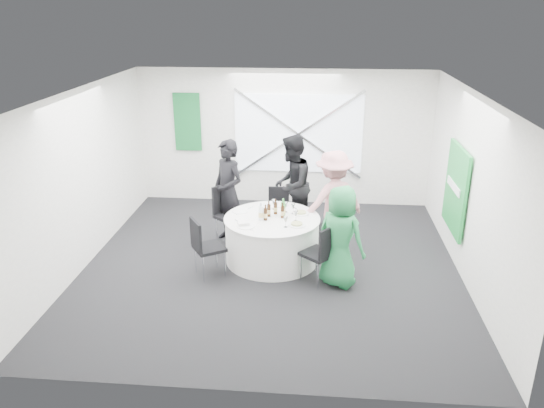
# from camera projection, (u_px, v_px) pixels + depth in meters

# --- Properties ---
(floor) EXTENTS (6.00, 6.00, 0.00)m
(floor) POSITION_uv_depth(u_px,v_px,m) (271.00, 266.00, 8.64)
(floor) COLOR black
(floor) RESTS_ON ground
(ceiling) EXTENTS (6.00, 6.00, 0.00)m
(ceiling) POSITION_uv_depth(u_px,v_px,m) (271.00, 93.00, 7.64)
(ceiling) COLOR white
(ceiling) RESTS_ON wall_back
(wall_back) EXTENTS (6.00, 0.00, 6.00)m
(wall_back) POSITION_uv_depth(u_px,v_px,m) (284.00, 138.00, 10.93)
(wall_back) COLOR silver
(wall_back) RESTS_ON floor
(wall_front) EXTENTS (6.00, 0.00, 6.00)m
(wall_front) POSITION_uv_depth(u_px,v_px,m) (244.00, 280.00, 5.35)
(wall_front) COLOR silver
(wall_front) RESTS_ON floor
(wall_left) EXTENTS (0.00, 6.00, 6.00)m
(wall_left) POSITION_uv_depth(u_px,v_px,m) (82.00, 179.00, 8.39)
(wall_left) COLOR silver
(wall_left) RESTS_ON floor
(wall_right) EXTENTS (0.00, 6.00, 6.00)m
(wall_right) POSITION_uv_depth(u_px,v_px,m) (471.00, 190.00, 7.90)
(wall_right) COLOR silver
(wall_right) RESTS_ON floor
(window_panel) EXTENTS (2.60, 0.03, 1.60)m
(window_panel) POSITION_uv_depth(u_px,v_px,m) (298.00, 134.00, 10.84)
(window_panel) COLOR white
(window_panel) RESTS_ON wall_back
(window_brace_a) EXTENTS (2.63, 0.05, 1.84)m
(window_brace_a) POSITION_uv_depth(u_px,v_px,m) (298.00, 134.00, 10.80)
(window_brace_a) COLOR silver
(window_brace_a) RESTS_ON window_panel
(window_brace_b) EXTENTS (2.63, 0.05, 1.84)m
(window_brace_b) POSITION_uv_depth(u_px,v_px,m) (298.00, 134.00, 10.80)
(window_brace_b) COLOR silver
(window_brace_b) RESTS_ON window_panel
(green_banner) EXTENTS (0.55, 0.04, 1.20)m
(green_banner) POSITION_uv_depth(u_px,v_px,m) (187.00, 122.00, 10.94)
(green_banner) COLOR #146634
(green_banner) RESTS_ON wall_back
(green_sign) EXTENTS (0.05, 1.20, 1.40)m
(green_sign) POSITION_uv_depth(u_px,v_px,m) (456.00, 189.00, 8.53)
(green_sign) COLOR #1A9238
(green_sign) RESTS_ON wall_right
(banquet_table) EXTENTS (1.56, 1.56, 0.76)m
(banquet_table) POSITION_uv_depth(u_px,v_px,m) (272.00, 239.00, 8.69)
(banquet_table) COLOR silver
(banquet_table) RESTS_ON floor
(chair_back) EXTENTS (0.40, 0.41, 0.87)m
(chair_back) POSITION_uv_depth(u_px,v_px,m) (278.00, 208.00, 9.68)
(chair_back) COLOR black
(chair_back) RESTS_ON floor
(chair_back_left) EXTENTS (0.66, 0.66, 1.03)m
(chair_back_left) POSITION_uv_depth(u_px,v_px,m) (227.00, 209.00, 9.32)
(chair_back_left) COLOR black
(chair_back_left) RESTS_ON floor
(chair_back_right) EXTENTS (0.52, 0.52, 0.85)m
(chair_back_right) POSITION_uv_depth(u_px,v_px,m) (330.00, 223.00, 9.04)
(chair_back_right) COLOR black
(chair_back_right) RESTS_ON floor
(chair_front_right) EXTENTS (0.61, 0.61, 0.95)m
(chair_front_right) POSITION_uv_depth(u_px,v_px,m) (322.00, 250.00, 7.91)
(chair_front_right) COLOR black
(chair_front_right) RESTS_ON floor
(chair_front_left) EXTENTS (0.60, 0.60, 0.96)m
(chair_front_left) POSITION_uv_depth(u_px,v_px,m) (204.00, 243.00, 8.12)
(chair_front_left) COLOR black
(chair_front_left) RESTS_ON floor
(person_man_back_left) EXTENTS (0.80, 0.78, 1.85)m
(person_man_back_left) POSITION_uv_depth(u_px,v_px,m) (228.00, 192.00, 9.26)
(person_man_back_left) COLOR black
(person_man_back_left) RESTS_ON floor
(person_man_back) EXTENTS (0.66, 0.97, 1.84)m
(person_man_back) POSITION_uv_depth(u_px,v_px,m) (292.00, 185.00, 9.61)
(person_man_back) COLOR black
(person_man_back) RESTS_ON floor
(person_woman_pink) EXTENTS (1.24, 1.01, 1.75)m
(person_woman_pink) POSITION_uv_depth(u_px,v_px,m) (333.00, 201.00, 8.95)
(person_woman_pink) COLOR #D2888D
(person_woman_pink) RESTS_ON floor
(person_woman_green) EXTENTS (0.91, 0.84, 1.57)m
(person_woman_green) POSITION_uv_depth(u_px,v_px,m) (340.00, 237.00, 7.81)
(person_woman_green) COLOR #228044
(person_woman_green) RESTS_ON floor
(plate_back) EXTENTS (0.26, 0.26, 0.01)m
(plate_back) POSITION_uv_depth(u_px,v_px,m) (275.00, 206.00, 9.05)
(plate_back) COLOR white
(plate_back) RESTS_ON banquet_table
(plate_back_left) EXTENTS (0.25, 0.25, 0.01)m
(plate_back_left) POSITION_uv_depth(u_px,v_px,m) (240.00, 211.00, 8.81)
(plate_back_left) COLOR white
(plate_back_left) RESTS_ON banquet_table
(plate_back_right) EXTENTS (0.26, 0.26, 0.04)m
(plate_back_right) POSITION_uv_depth(u_px,v_px,m) (301.00, 213.00, 8.72)
(plate_back_right) COLOR white
(plate_back_right) RESTS_ON banquet_table
(plate_front_right) EXTENTS (0.28, 0.28, 0.04)m
(plate_front_right) POSITION_uv_depth(u_px,v_px,m) (297.00, 224.00, 8.27)
(plate_front_right) COLOR white
(plate_front_right) RESTS_ON banquet_table
(plate_front_left) EXTENTS (0.27, 0.27, 0.01)m
(plate_front_left) POSITION_uv_depth(u_px,v_px,m) (246.00, 226.00, 8.21)
(plate_front_left) COLOR white
(plate_front_left) RESTS_ON banquet_table
(napkin) EXTENTS (0.20, 0.17, 0.05)m
(napkin) POSITION_uv_depth(u_px,v_px,m) (244.00, 224.00, 8.24)
(napkin) COLOR silver
(napkin) RESTS_ON plate_front_left
(beer_bottle_a) EXTENTS (0.06, 0.06, 0.26)m
(beer_bottle_a) POSITION_uv_depth(u_px,v_px,m) (269.00, 211.00, 8.58)
(beer_bottle_a) COLOR #361B09
(beer_bottle_a) RESTS_ON banquet_table
(beer_bottle_b) EXTENTS (0.06, 0.06, 0.26)m
(beer_bottle_b) POSITION_uv_depth(u_px,v_px,m) (275.00, 208.00, 8.68)
(beer_bottle_b) COLOR #361B09
(beer_bottle_b) RESTS_ON banquet_table
(beer_bottle_c) EXTENTS (0.06, 0.06, 0.26)m
(beer_bottle_c) POSITION_uv_depth(u_px,v_px,m) (283.00, 212.00, 8.53)
(beer_bottle_c) COLOR #361B09
(beer_bottle_c) RESTS_ON banquet_table
(beer_bottle_d) EXTENTS (0.06, 0.06, 0.26)m
(beer_bottle_d) POSITION_uv_depth(u_px,v_px,m) (266.00, 214.00, 8.43)
(beer_bottle_d) COLOR #361B09
(beer_bottle_d) RESTS_ON banquet_table
(green_water_bottle) EXTENTS (0.08, 0.08, 0.29)m
(green_water_bottle) POSITION_uv_depth(u_px,v_px,m) (283.00, 209.00, 8.60)
(green_water_bottle) COLOR green
(green_water_bottle) RESTS_ON banquet_table
(clear_water_bottle) EXTENTS (0.08, 0.08, 0.29)m
(clear_water_bottle) POSITION_uv_depth(u_px,v_px,m) (261.00, 213.00, 8.43)
(clear_water_bottle) COLOR white
(clear_water_bottle) RESTS_ON banquet_table
(wine_glass_a) EXTENTS (0.07, 0.07, 0.17)m
(wine_glass_a) POSITION_uv_depth(u_px,v_px,m) (286.00, 205.00, 8.75)
(wine_glass_a) COLOR white
(wine_glass_a) RESTS_ON banquet_table
(wine_glass_b) EXTENTS (0.07, 0.07, 0.17)m
(wine_glass_b) POSITION_uv_depth(u_px,v_px,m) (286.00, 220.00, 8.16)
(wine_glass_b) COLOR white
(wine_glass_b) RESTS_ON banquet_table
(wine_glass_c) EXTENTS (0.07, 0.07, 0.17)m
(wine_glass_c) POSITION_uv_depth(u_px,v_px,m) (274.00, 202.00, 8.87)
(wine_glass_c) COLOR white
(wine_glass_c) RESTS_ON banquet_table
(wine_glass_d) EXTENTS (0.07, 0.07, 0.17)m
(wine_glass_d) POSITION_uv_depth(u_px,v_px,m) (293.00, 207.00, 8.68)
(wine_glass_d) COLOR white
(wine_glass_d) RESTS_ON banquet_table
(wine_glass_e) EXTENTS (0.07, 0.07, 0.17)m
(wine_glass_e) POSITION_uv_depth(u_px,v_px,m) (296.00, 214.00, 8.40)
(wine_glass_e) COLOR white
(wine_glass_e) RESTS_ON banquet_table
(fork_a) EXTENTS (0.10, 0.13, 0.01)m
(fork_a) POSITION_uv_depth(u_px,v_px,m) (237.00, 221.00, 8.43)
(fork_a) COLOR silver
(fork_a) RESTS_ON banquet_table
(knife_a) EXTENTS (0.11, 0.12, 0.01)m
(knife_a) POSITION_uv_depth(u_px,v_px,m) (250.00, 229.00, 8.12)
(knife_a) COLOR silver
(knife_a) RESTS_ON banquet_table
(fork_b) EXTENTS (0.08, 0.14, 0.01)m
(fork_b) POSITION_uv_depth(u_px,v_px,m) (250.00, 208.00, 8.97)
(fork_b) COLOR silver
(fork_b) RESTS_ON banquet_table
(knife_b) EXTENTS (0.09, 0.14, 0.01)m
(knife_b) POSITION_uv_depth(u_px,v_px,m) (239.00, 213.00, 8.74)
(knife_b) COLOR silver
(knife_b) RESTS_ON banquet_table
(fork_c) EXTENTS (0.10, 0.13, 0.01)m
(fork_c) POSITION_uv_depth(u_px,v_px,m) (306.00, 215.00, 8.68)
(fork_c) COLOR silver
(fork_c) RESTS_ON banquet_table
(knife_c) EXTENTS (0.10, 0.13, 0.01)m
(knife_c) POSITION_uv_depth(u_px,v_px,m) (295.00, 208.00, 8.95)
(knife_c) COLOR silver
(knife_c) RESTS_ON banquet_table
(fork_d) EXTENTS (0.15, 0.02, 0.01)m
(fork_d) POSITION_uv_depth(u_px,v_px,m) (284.00, 206.00, 9.06)
(fork_d) COLOR silver
(fork_d) RESTS_ON banquet_table
(knife_d) EXTENTS (0.15, 0.02, 0.01)m
(knife_d) POSITION_uv_depth(u_px,v_px,m) (267.00, 205.00, 9.09)
(knife_d) COLOR silver
(knife_d) RESTS_ON banquet_table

